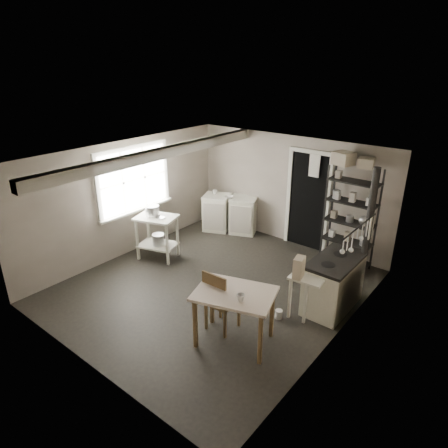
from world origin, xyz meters
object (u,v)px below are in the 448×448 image
Objects in this scene: stockpot at (152,213)px; flour_sack at (341,258)px; shelf_rack at (350,220)px; base_cabinets at (230,212)px; chair at (223,300)px; prep_table at (158,239)px; work_table at (234,319)px; stove at (333,283)px.

flour_sack is at bearing 29.75° from stockpot.
shelf_rack is 0.74m from flour_sack.
chair reaches higher than base_cabinets.
prep_table is at bearing 1.79° from stockpot.
shelf_rack is (3.16, 2.02, 0.01)m from stockpot.
shelf_rack is (2.77, 0.06, 0.49)m from base_cabinets.
prep_table is 0.69× the size of base_cabinets.
shelf_rack is 3.92× the size of flour_sack.
base_cabinets is at bearing 176.71° from flour_sack.
shelf_rack is at bearing 76.41° from chair.
shelf_rack is 1.83× the size of work_table.
chair reaches higher than stove.
prep_table is 0.89× the size of chair.
stockpot is 0.29× the size of chair.
base_cabinets reaches higher than prep_table.
work_table is at bearing -95.13° from shelf_rack.
stove is at bearing 9.08° from prep_table.
flour_sack is at bearing 30.44° from prep_table.
stove reaches higher than flour_sack.
work_table is 2.93m from flour_sack.
shelf_rack is at bearing -22.27° from base_cabinets.
chair is at bearing -21.51° from prep_table.
base_cabinets reaches higher than flour_sack.
base_cabinets is 3.94m from work_table.
stove is (0.40, -1.47, -0.51)m from shelf_rack.
work_table is (-0.30, -3.13, -0.57)m from shelf_rack.
shelf_rack reaches higher than prep_table.
stockpot is 3.71m from flour_sack.
stove is at bearing 67.03° from work_table.
stove is (3.47, 0.55, 0.04)m from prep_table.
stove is 1.33m from flour_sack.
stockpot is at bearing -124.65° from base_cabinets.
prep_table is 0.45× the size of shelf_rack.
work_table is (2.86, -1.10, -0.56)m from stockpot.
prep_table reaches higher than work_table.
stockpot is at bearing -171.12° from stove.
stockpot reaches higher than chair.
shelf_rack reaches higher than base_cabinets.
prep_table is 0.80× the size of stove.
flour_sack is (3.07, 1.80, -0.16)m from prep_table.
chair reaches higher than work_table.
shelf_rack reaches higher than stove.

